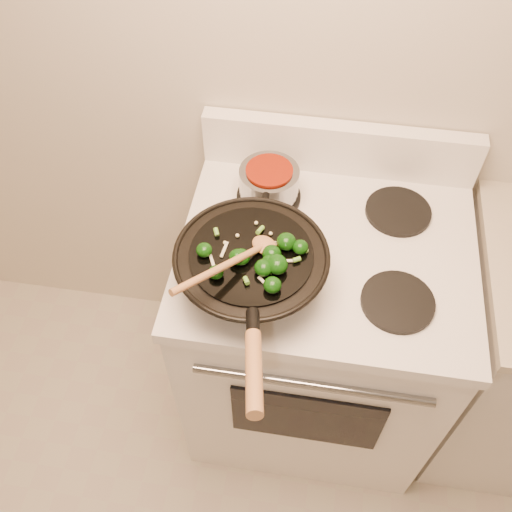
# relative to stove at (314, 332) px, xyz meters

# --- Properties ---
(stove) EXTENTS (0.78, 0.67, 1.08)m
(stove) POSITION_rel_stove_xyz_m (0.00, 0.00, 0.00)
(stove) COLOR white
(stove) RESTS_ON ground
(wok) EXTENTS (0.37, 0.61, 0.21)m
(wok) POSITION_rel_stove_xyz_m (-0.18, -0.16, 0.53)
(wok) COLOR black
(wok) RESTS_ON stove
(stirfry) EXTENTS (0.26, 0.21, 0.04)m
(stirfry) POSITION_rel_stove_xyz_m (-0.15, -0.18, 0.59)
(stirfry) COLOR #0C3608
(stirfry) RESTS_ON wok
(wooden_spoon) EXTENTS (0.21, 0.26, 0.09)m
(wooden_spoon) POSITION_rel_stove_xyz_m (-0.20, -0.19, 0.61)
(wooden_spoon) COLOR #A87042
(wooden_spoon) RESTS_ON wok
(saucepan) EXTENTS (0.16, 0.26, 0.10)m
(saucepan) POSITION_rel_stove_xyz_m (-0.18, 0.15, 0.51)
(saucepan) COLOR gray
(saucepan) RESTS_ON stove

